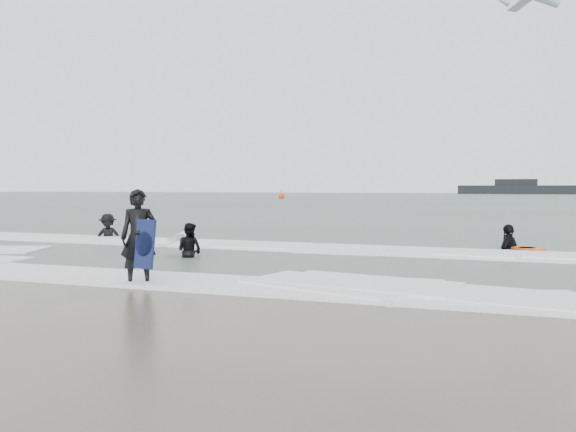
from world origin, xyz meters
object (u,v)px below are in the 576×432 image
(vessel_horizon, at_px, (516,189))
(surfer_centre, at_px, (139,285))
(surfer_right_near, at_px, (509,250))
(surfer_wading, at_px, (190,259))
(surfer_breaker, at_px, (108,239))
(buoy, at_px, (282,196))

(vessel_horizon, bearing_deg, surfer_centre, -95.17)
(surfer_right_near, bearing_deg, surfer_wading, -33.01)
(surfer_wading, xyz_separation_m, surfer_right_near, (8.28, 5.06, 0.00))
(surfer_breaker, distance_m, surfer_right_near, 14.19)
(buoy, bearing_deg, surfer_centre, -71.81)
(surfer_wading, height_order, surfer_breaker, surfer_breaker)
(surfer_wading, height_order, surfer_right_near, surfer_right_near)
(surfer_breaker, height_order, buoy, buoy)
(surfer_centre, bearing_deg, buoy, 79.91)
(surfer_breaker, distance_m, vessel_horizon, 140.91)
(surfer_wading, relative_size, surfer_breaker, 0.85)
(surfer_right_near, distance_m, buoy, 72.45)
(surfer_centre, height_order, surfer_right_near, surfer_right_near)
(surfer_right_near, height_order, buoy, buoy)
(vessel_horizon, bearing_deg, surfer_right_near, -92.54)
(surfer_breaker, bearing_deg, surfer_centre, -76.31)
(surfer_wading, bearing_deg, vessel_horizon, -85.97)
(surfer_wading, distance_m, surfer_right_near, 9.70)
(surfer_centre, distance_m, vessel_horizon, 148.17)
(surfer_centre, xyz_separation_m, buoy, (-24.37, 74.19, 0.42))
(surfer_centre, xyz_separation_m, surfer_right_near, (7.19, 8.98, 0.00))
(surfer_centre, distance_m, buoy, 78.10)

